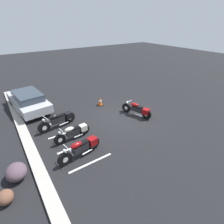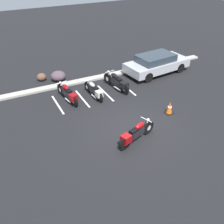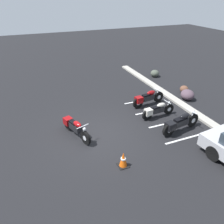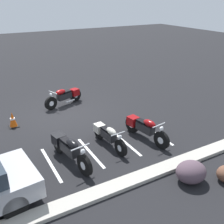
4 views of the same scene
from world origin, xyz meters
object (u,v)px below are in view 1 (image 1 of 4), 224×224
parked_bike_1 (74,132)px  landscape_rock_0 (16,172)px  parked_bike_2 (59,120)px  landscape_rock_1 (5,197)px  parked_bike_0 (82,148)px  traffic_cone (100,101)px  car_silver (28,100)px  motorcycle_maroon_featured (138,110)px

parked_bike_1 → landscape_rock_0: bearing=16.6°
parked_bike_2 → landscape_rock_1: 4.88m
parked_bike_0 → parked_bike_2: 3.01m
parked_bike_2 → traffic_cone: 3.67m
parked_bike_0 → landscape_rock_0: (0.27, 2.73, -0.14)m
car_silver → parked_bike_2: bearing=-170.5°
parked_bike_0 → car_silver: car_silver is taller
parked_bike_2 → traffic_cone: bearing=-171.5°
car_silver → landscape_rock_0: (-6.16, 1.77, -0.36)m
parked_bike_0 → car_silver: bearing=-90.4°
motorcycle_maroon_featured → traffic_cone: motorcycle_maroon_featured is taller
landscape_rock_0 → traffic_cone: size_ratio=1.40×
motorcycle_maroon_featured → parked_bike_1: 4.44m
parked_bike_1 → traffic_cone: bearing=-144.6°
parked_bike_1 → landscape_rock_1: (-2.09, 3.47, -0.18)m
parked_bike_0 → parked_bike_1: size_ratio=1.09×
parked_bike_1 → parked_bike_2: size_ratio=0.88×
car_silver → traffic_cone: (-2.27, -4.43, -0.37)m
parked_bike_0 → motorcycle_maroon_featured: bearing=-172.1°
motorcycle_maroon_featured → landscape_rock_0: 7.50m
parked_bike_0 → parked_bike_2: size_ratio=0.96×
traffic_cone → parked_bike_0: bearing=140.1°
parked_bike_2 → car_silver: (3.42, 0.95, 0.20)m
landscape_rock_0 → landscape_rock_1: 1.06m
motorcycle_maroon_featured → landscape_rock_1: bearing=86.6°
parked_bike_2 → car_silver: bearing=-84.2°
parked_bike_0 → parked_bike_1: bearing=-108.3°
landscape_rock_1 → traffic_cone: bearing=-54.3°
car_silver → landscape_rock_0: 6.41m
parked_bike_2 → landscape_rock_1: (-3.67, 3.21, -0.24)m
parked_bike_0 → landscape_rock_1: bearing=2.6°
parked_bike_0 → car_silver: size_ratio=0.49×
parked_bike_2 → car_silver: size_ratio=0.52×
motorcycle_maroon_featured → parked_bike_2: (1.60, 4.69, 0.03)m
parked_bike_0 → traffic_cone: 5.42m
landscape_rock_0 → landscape_rock_1: size_ratio=1.55×
parked_bike_1 → traffic_cone: parked_bike_1 is taller
parked_bike_0 → parked_bike_1: parked_bike_0 is taller
parked_bike_2 → parked_bike_1: bearing=89.4°
car_silver → landscape_rock_1: 7.45m
parked_bike_1 → parked_bike_0: bearing=75.9°
parked_bike_1 → landscape_rock_1: bearing=26.4°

